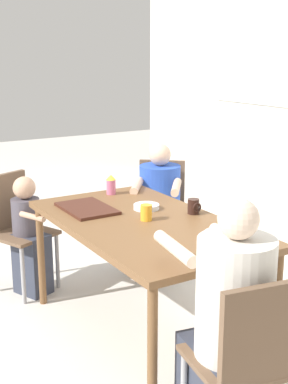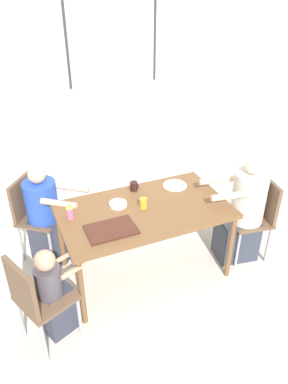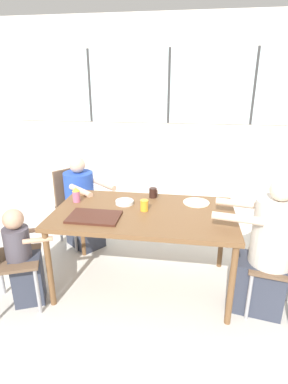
# 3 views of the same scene
# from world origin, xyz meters

# --- Properties ---
(ground_plane) EXTENTS (16.00, 16.00, 0.00)m
(ground_plane) POSITION_xyz_m (0.00, 0.00, 0.00)
(ground_plane) COLOR beige
(dining_table) EXTENTS (1.58, 0.90, 0.76)m
(dining_table) POSITION_xyz_m (0.00, 0.00, 0.69)
(dining_table) COLOR brown
(dining_table) RESTS_ON ground_plane
(chair_for_woman_green_shirt) EXTENTS (0.46, 0.46, 0.88)m
(chair_for_woman_green_shirt) POSITION_xyz_m (1.18, -0.20, 0.53)
(chair_for_woman_green_shirt) COLOR brown
(chair_for_woman_green_shirt) RESTS_ON ground_plane
(chair_for_man_blue_shirt) EXTENTS (0.56, 0.56, 0.88)m
(chair_for_man_blue_shirt) POSITION_xyz_m (-0.95, 0.74, 0.53)
(chair_for_man_blue_shirt) COLOR brown
(chair_for_man_blue_shirt) RESTS_ON ground_plane
(chair_for_toddler) EXTENTS (0.52, 0.52, 0.88)m
(chair_for_toddler) POSITION_xyz_m (-1.11, -0.46, 0.53)
(chair_for_toddler) COLOR brown
(chair_for_toddler) RESTS_ON ground_plane
(person_woman_green_shirt) EXTENTS (0.67, 0.43, 1.17)m
(person_woman_green_shirt) POSITION_xyz_m (1.02, -0.18, 0.52)
(person_woman_green_shirt) COLOR #333847
(person_woman_green_shirt) RESTS_ON ground_plane
(person_man_blue_shirt) EXTENTS (0.67, 0.62, 1.05)m
(person_man_blue_shirt) POSITION_xyz_m (-0.81, 0.63, 0.47)
(person_man_blue_shirt) COLOR #333847
(person_man_blue_shirt) RESTS_ON ground_plane
(person_toddler) EXTENTS (0.42, 0.33, 0.89)m
(person_toddler) POSITION_xyz_m (-0.96, -0.40, 0.41)
(person_toddler) COLOR #333847
(person_toddler) RESTS_ON ground_plane
(food_tray_dark) EXTENTS (0.42, 0.28, 0.02)m
(food_tray_dark) POSITION_xyz_m (-0.39, -0.20, 0.77)
(food_tray_dark) COLOR #472319
(food_tray_dark) RESTS_ON dining_table
(coffee_mug) EXTENTS (0.08, 0.07, 0.10)m
(coffee_mug) POSITION_xyz_m (0.04, 0.34, 0.80)
(coffee_mug) COLOR black
(coffee_mug) RESTS_ON dining_table
(sippy_cup) EXTENTS (0.07, 0.07, 0.14)m
(sippy_cup) POSITION_xyz_m (-0.66, 0.12, 0.83)
(sippy_cup) COLOR #CC668C
(sippy_cup) RESTS_ON dining_table
(juice_glass) EXTENTS (0.07, 0.07, 0.10)m
(juice_glass) POSITION_xyz_m (-0.00, 0.02, 0.81)
(juice_glass) COLOR gold
(juice_glass) RESTS_ON dining_table
(bowl_white_shallow) EXTENTS (0.17, 0.17, 0.03)m
(bowl_white_shallow) POSITION_xyz_m (-0.20, 0.14, 0.77)
(bowl_white_shallow) COLOR silver
(bowl_white_shallow) RESTS_ON dining_table
(plate_tortillas) EXTENTS (0.24, 0.24, 0.01)m
(plate_tortillas) POSITION_xyz_m (0.46, 0.26, 0.76)
(plate_tortillas) COLOR beige
(plate_tortillas) RESTS_ON dining_table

